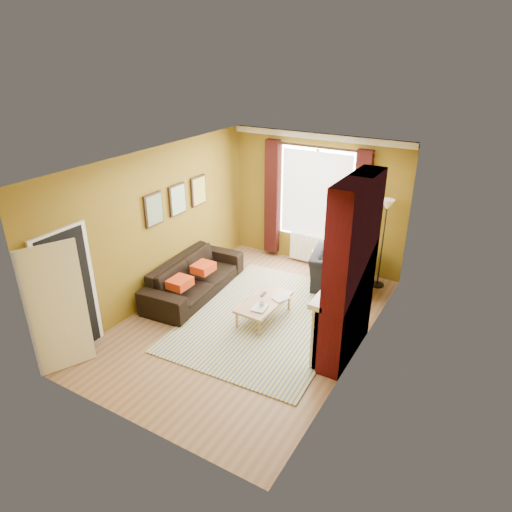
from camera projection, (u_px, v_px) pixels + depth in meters
name	position (u px, v px, depth m)	size (l,w,h in m)	color
ground	(249.00, 321.00, 7.93)	(5.50, 5.50, 0.00)	brown
room_walls	(291.00, 251.00, 7.27)	(3.82, 5.54, 2.83)	olive
striped_rug	(268.00, 318.00, 8.01)	(2.72, 3.65, 0.02)	#375D97
sofa	(194.00, 277.00, 8.70)	(2.36, 0.92, 0.69)	black
armchair	(342.00, 272.00, 8.81)	(1.18, 1.03, 0.77)	black
coffee_table	(264.00, 303.00, 7.84)	(0.61, 1.13, 0.37)	tan
wicker_stool	(321.00, 263.00, 9.48)	(0.43, 0.43, 0.50)	#A17846
floor_lamp	(386.00, 219.00, 8.51)	(0.29, 0.29, 1.79)	black
book_a	(254.00, 306.00, 7.64)	(0.22, 0.30, 0.03)	#999999
book_b	(277.00, 295.00, 7.98)	(0.21, 0.29, 0.02)	#999999
mug	(262.00, 305.00, 7.63)	(0.10, 0.10, 0.10)	#999999
tv_remote	(263.00, 294.00, 8.02)	(0.06, 0.16, 0.02)	#262629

